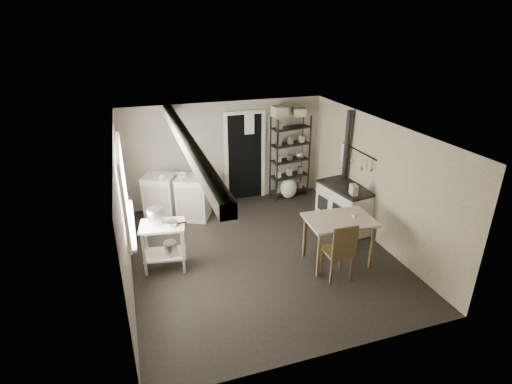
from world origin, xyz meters
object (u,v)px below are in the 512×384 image
object	(u,v)px
shelf_rack	(290,158)
flour_sack	(288,188)
base_cabinets	(177,197)
chair	(338,251)
prep_table	(164,247)
stockpot	(156,216)
stove	(344,207)
work_table	(337,243)

from	to	relation	value
shelf_rack	flour_sack	size ratio (longest dim) A/B	4.03
base_cabinets	chair	xyz separation A→B (m)	(2.15, -3.01, 0.03)
prep_table	stockpot	bearing A→B (deg)	130.46
stockpot	flour_sack	bearing A→B (deg)	31.35
stockpot	flour_sack	distance (m)	3.79
stockpot	stove	xyz separation A→B (m)	(3.69, 0.25, -0.50)
prep_table	flour_sack	distance (m)	3.71
shelf_rack	work_table	xyz separation A→B (m)	(-0.32, -2.94, -0.57)
base_cabinets	stove	bearing A→B (deg)	-1.17
prep_table	flour_sack	xyz separation A→B (m)	(3.10, 2.03, -0.16)
base_cabinets	stove	world-z (taller)	base_cabinets
shelf_rack	stove	bearing A→B (deg)	-86.24
shelf_rack	flour_sack	xyz separation A→B (m)	(-0.07, -0.14, -0.71)
base_cabinets	flour_sack	world-z (taller)	base_cabinets
flour_sack	shelf_rack	bearing A→B (deg)	63.91
chair	work_table	bearing A→B (deg)	60.81
base_cabinets	flour_sack	xyz separation A→B (m)	(2.62, 0.16, -0.22)
shelf_rack	chair	size ratio (longest dim) A/B	1.88
chair	flour_sack	bearing A→B (deg)	82.26
base_cabinets	work_table	xyz separation A→B (m)	(2.37, -2.64, -0.08)
prep_table	work_table	bearing A→B (deg)	-15.03
prep_table	shelf_rack	size ratio (longest dim) A/B	0.43
stockpot	chair	bearing A→B (deg)	-24.51
stockpot	base_cabinets	xyz separation A→B (m)	(0.56, 1.78, -0.48)
chair	base_cabinets	bearing A→B (deg)	126.20
base_cabinets	work_table	bearing A→B (deg)	-23.19
flour_sack	chair	bearing A→B (deg)	-98.41
stockpot	base_cabinets	world-z (taller)	stockpot
prep_table	shelf_rack	xyz separation A→B (m)	(3.17, 2.17, 0.55)
stockpot	work_table	xyz separation A→B (m)	(2.93, -0.86, -0.56)
stove	chair	world-z (taller)	chair
stockpot	work_table	bearing A→B (deg)	-16.37
chair	flour_sack	distance (m)	3.22
base_cabinets	flour_sack	size ratio (longest dim) A/B	2.94
stove	chair	xyz separation A→B (m)	(-0.97, -1.48, 0.04)
prep_table	chair	world-z (taller)	chair
shelf_rack	flour_sack	world-z (taller)	shelf_rack
stockpot	stove	distance (m)	3.73
base_cabinets	chair	bearing A→B (deg)	-29.59
shelf_rack	flour_sack	distance (m)	0.73
base_cabinets	shelf_rack	size ratio (longest dim) A/B	0.73
stockpot	stove	world-z (taller)	stockpot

